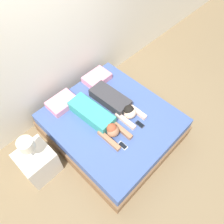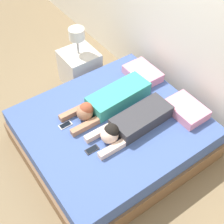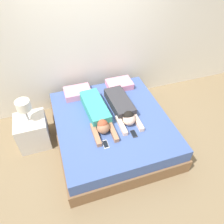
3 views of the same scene
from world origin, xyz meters
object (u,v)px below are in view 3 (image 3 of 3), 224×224
pillow_head_left (78,92)px  cell_phone_left (106,144)px  pillow_head_right (119,84)px  bed (112,129)px  nightstand (32,130)px  person_right (122,107)px  person_left (97,113)px  cell_phone_right (134,134)px

pillow_head_left → cell_phone_left: pillow_head_left is taller
pillow_head_right → pillow_head_left: bearing=180.0°
bed → cell_phone_left: 0.59m
bed → nightstand: 1.32m
pillow_head_right → cell_phone_left: bearing=-117.6°
bed → pillow_head_left: bearing=117.2°
bed → pillow_head_right: (0.40, 0.78, 0.31)m
pillow_head_right → person_right: person_right is taller
bed → cell_phone_left: cell_phone_left is taller
person_left → pillow_head_right: bearing=46.9°
pillow_head_left → cell_phone_left: 1.26m
pillow_head_left → person_left: bearing=-74.1°
pillow_head_right → person_left: 0.90m
pillow_head_left → person_left: person_left is taller
person_left → person_right: size_ratio=1.11×
person_left → cell_phone_left: size_ratio=7.61×
pillow_head_left → person_right: (0.62, -0.66, 0.03)m
bed → nightstand: nightstand is taller
pillow_head_left → person_right: size_ratio=0.46×
bed → pillow_head_left: size_ratio=4.30×
bed → person_right: 0.41m
pillow_head_right → cell_phone_right: size_ratio=3.13×
pillow_head_left → cell_phone_left: size_ratio=3.13×
pillow_head_right → person_right: bearing=-105.5°
pillow_head_left → cell_phone_right: 1.34m
cell_phone_left → cell_phone_right: same height
person_right → cell_phone_right: 0.54m
person_right → nightstand: 1.53m
person_left → person_right: (0.43, -0.01, -0.00)m
cell_phone_right → person_left: bearing=128.5°
pillow_head_left → cell_phone_left: bearing=-83.3°
bed → pillow_head_right: 0.93m
person_left → cell_phone_left: bearing=-93.7°
pillow_head_right → nightstand: (-1.67, -0.45, -0.24)m
pillow_head_left → person_right: person_right is taller
pillow_head_left → nightstand: nightstand is taller
pillow_head_right → bed: bearing=-117.2°
pillow_head_right → person_left: (-0.61, -0.66, 0.03)m
bed → nightstand: bearing=165.6°
person_left → pillow_head_left: bearing=105.9°
pillow_head_right → person_left: bearing=-133.1°
cell_phone_right → pillow_head_right: bearing=81.0°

